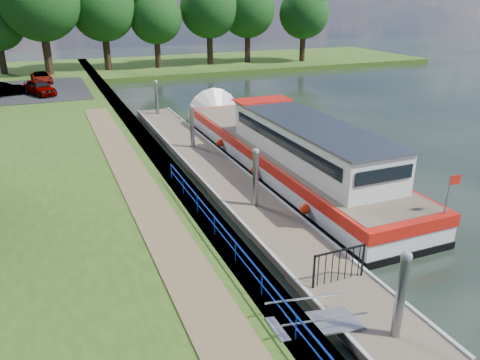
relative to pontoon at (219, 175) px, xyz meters
name	(u,v)px	position (x,y,z in m)	size (l,w,h in m)	color
ground	(381,335)	(0.00, -13.00, -0.18)	(160.00, 160.00, 0.00)	black
bank_edge	(161,165)	(-2.55, 2.00, 0.20)	(1.10, 90.00, 0.78)	#473D2D
far_bank	(202,64)	(12.00, 39.00, 0.12)	(60.00, 18.00, 0.60)	#2B4914
footpath	(157,219)	(-4.40, -5.00, 0.62)	(1.60, 40.00, 0.05)	brown
carpark	(5,92)	(-11.00, 25.00, 0.62)	(14.00, 12.00, 0.06)	black
blue_fence	(248,262)	(-2.75, -10.00, 1.13)	(0.04, 18.04, 0.72)	#0C2DBF
pontoon	(219,175)	(0.00, 0.00, 0.00)	(2.50, 30.00, 0.56)	brown
mooring_piles	(219,155)	(0.00, 0.00, 1.10)	(0.30, 27.30, 3.55)	gray
gangway	(315,323)	(-1.85, -12.50, 0.44)	(2.58, 1.00, 0.92)	#A5A8AD
gate_panel	(339,261)	(0.00, -10.80, 0.97)	(1.85, 0.05, 1.15)	black
barge	(280,149)	(3.60, 0.25, 0.90)	(4.36, 21.15, 4.78)	black
horizon_trees	(92,4)	(-1.61, 35.68, 7.76)	(54.38, 10.03, 12.87)	#332316
car_a	(40,87)	(-8.07, 22.27, 1.30)	(1.53, 3.81, 1.30)	#999999
car_b	(6,89)	(-10.72, 23.09, 1.21)	(1.18, 3.38, 1.11)	#999999
car_d	(42,77)	(-7.81, 28.61, 1.18)	(1.77, 3.84, 1.07)	#999999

